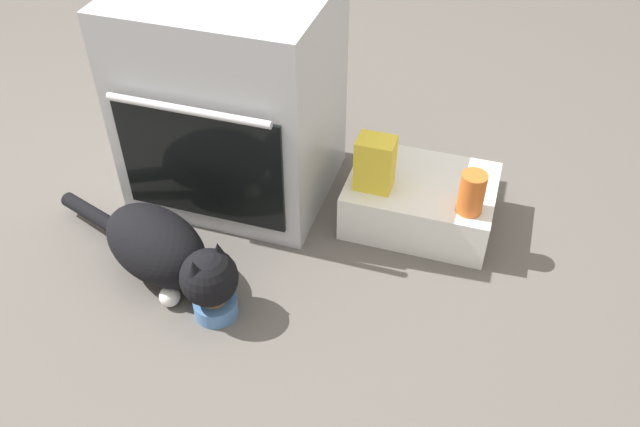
{
  "coord_description": "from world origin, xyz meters",
  "views": [
    {
      "loc": [
        0.82,
        -1.23,
        1.53
      ],
      "look_at": [
        0.38,
        0.15,
        0.25
      ],
      "focal_mm": 37.53,
      "sensor_mm": 36.0,
      "label": 1
    }
  ],
  "objects_px": {
    "oven": "(232,98)",
    "food_bowl": "(216,305)",
    "cat": "(165,251)",
    "snack_bag": "(375,163)",
    "pantry_cabinet": "(420,201)",
    "sauce_jar": "(472,193)"
  },
  "relations": [
    {
      "from": "pantry_cabinet",
      "to": "snack_bag",
      "type": "height_order",
      "value": "snack_bag"
    },
    {
      "from": "cat",
      "to": "snack_bag",
      "type": "bearing_deg",
      "value": 61.67
    },
    {
      "from": "sauce_jar",
      "to": "snack_bag",
      "type": "bearing_deg",
      "value": 174.24
    },
    {
      "from": "pantry_cabinet",
      "to": "cat",
      "type": "relative_size",
      "value": 0.63
    },
    {
      "from": "oven",
      "to": "pantry_cabinet",
      "type": "relative_size",
      "value": 1.52
    },
    {
      "from": "food_bowl",
      "to": "sauce_jar",
      "type": "height_order",
      "value": "sauce_jar"
    },
    {
      "from": "snack_bag",
      "to": "sauce_jar",
      "type": "height_order",
      "value": "snack_bag"
    },
    {
      "from": "food_bowl",
      "to": "cat",
      "type": "xyz_separation_m",
      "value": [
        -0.19,
        0.08,
        0.1
      ]
    },
    {
      "from": "snack_bag",
      "to": "sauce_jar",
      "type": "distance_m",
      "value": 0.31
    },
    {
      "from": "oven",
      "to": "cat",
      "type": "height_order",
      "value": "oven"
    },
    {
      "from": "food_bowl",
      "to": "sauce_jar",
      "type": "relative_size",
      "value": 0.92
    },
    {
      "from": "pantry_cabinet",
      "to": "cat",
      "type": "bearing_deg",
      "value": -142.79
    },
    {
      "from": "cat",
      "to": "snack_bag",
      "type": "relative_size",
      "value": 4.2
    },
    {
      "from": "pantry_cabinet",
      "to": "food_bowl",
      "type": "distance_m",
      "value": 0.77
    },
    {
      "from": "cat",
      "to": "sauce_jar",
      "type": "bearing_deg",
      "value": 47.83
    },
    {
      "from": "oven",
      "to": "food_bowl",
      "type": "distance_m",
      "value": 0.7
    },
    {
      "from": "oven",
      "to": "cat",
      "type": "distance_m",
      "value": 0.56
    },
    {
      "from": "cat",
      "to": "pantry_cabinet",
      "type": "bearing_deg",
      "value": 58.95
    },
    {
      "from": "pantry_cabinet",
      "to": "cat",
      "type": "xyz_separation_m",
      "value": [
        -0.68,
        -0.51,
        0.04
      ]
    },
    {
      "from": "oven",
      "to": "snack_bag",
      "type": "relative_size",
      "value": 4.04
    },
    {
      "from": "cat",
      "to": "snack_bag",
      "type": "xyz_separation_m",
      "value": [
        0.53,
        0.44,
        0.13
      ]
    },
    {
      "from": "pantry_cabinet",
      "to": "cat",
      "type": "distance_m",
      "value": 0.85
    }
  ]
}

